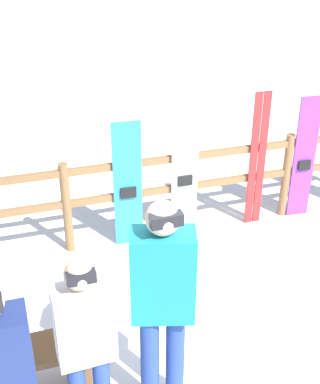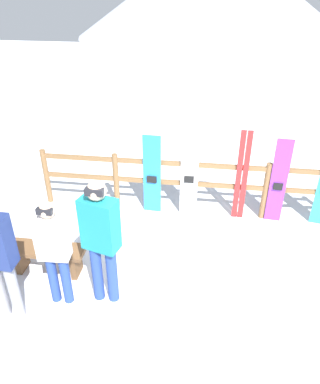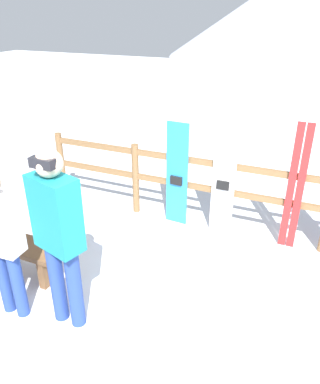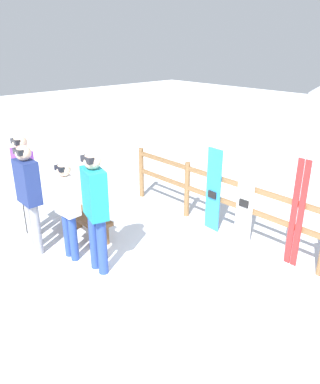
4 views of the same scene
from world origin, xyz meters
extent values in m
plane|color=white|center=(0.00, 0.00, 0.00)|extent=(40.00, 40.00, 0.00)
cylinder|color=brown|center=(-2.64, 2.07, 0.53)|extent=(0.10, 0.10, 1.07)
cylinder|color=brown|center=(-1.32, 2.07, 0.53)|extent=(0.10, 0.10, 1.07)
cylinder|color=brown|center=(0.00, 2.07, 0.53)|extent=(0.10, 0.10, 1.07)
cube|color=brown|center=(0.00, 2.07, 0.59)|extent=(5.27, 0.05, 0.08)
cube|color=brown|center=(0.00, 2.07, 0.96)|extent=(5.27, 0.05, 0.08)
cube|color=brown|center=(-1.89, 0.22, 0.40)|extent=(1.10, 0.36, 0.06)
cube|color=brown|center=(-1.48, 0.22, 0.18)|extent=(0.08, 0.29, 0.37)
cylinder|color=navy|center=(-1.03, -0.18, 0.43)|extent=(0.14, 0.14, 0.87)
cylinder|color=navy|center=(-0.83, -0.18, 0.43)|extent=(0.14, 0.14, 0.87)
cube|color=teal|center=(-0.93, -0.18, 1.21)|extent=(0.49, 0.35, 0.69)
sphere|color=#D8B293|center=(-0.93, -0.18, 1.68)|extent=(0.24, 0.24, 0.24)
cube|color=black|center=(-0.93, -0.25, 1.71)|extent=(0.21, 0.08, 0.08)
cylinder|color=navy|center=(-1.59, -0.30, 0.37)|extent=(0.12, 0.12, 0.75)
cylinder|color=navy|center=(-1.42, -0.30, 0.37)|extent=(0.12, 0.12, 0.75)
cube|color=#288CE0|center=(-0.65, 2.02, 0.74)|extent=(0.31, 0.04, 1.48)
cube|color=black|center=(-0.65, 1.99, 0.66)|extent=(0.17, 0.04, 0.12)
cube|color=white|center=(0.00, 2.02, 0.79)|extent=(0.30, 0.02, 1.59)
cube|color=black|center=(0.00, 1.99, 0.71)|extent=(0.17, 0.03, 0.12)
cube|color=red|center=(0.83, 2.02, 0.82)|extent=(0.09, 0.02, 1.65)
cube|color=red|center=(0.94, 2.02, 0.82)|extent=(0.09, 0.02, 1.65)
camera|label=1|loc=(-1.79, -2.95, 3.48)|focal=50.00mm
camera|label=2|loc=(0.28, -3.67, 3.81)|focal=35.00mm
camera|label=3|loc=(0.99, -2.38, 2.80)|focal=35.00mm
camera|label=4|loc=(3.09, -2.69, 3.14)|focal=35.00mm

